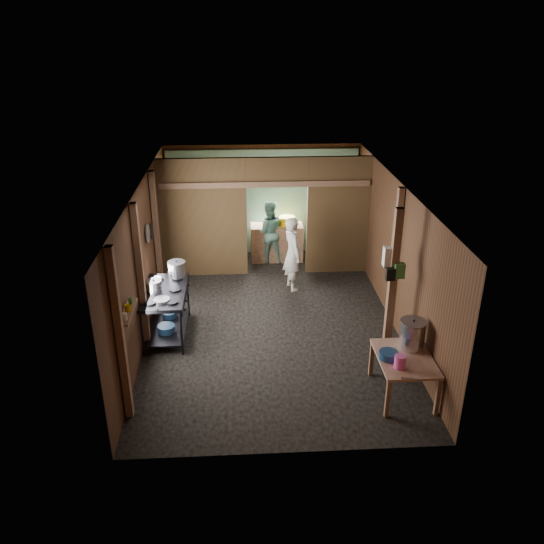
{
  "coord_description": "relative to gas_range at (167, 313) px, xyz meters",
  "views": [
    {
      "loc": [
        -0.53,
        -9.07,
        5.13
      ],
      "look_at": [
        0.0,
        -0.2,
        1.1
      ],
      "focal_mm": 36.48,
      "sensor_mm": 36.0,
      "label": 1
    }
  ],
  "objects": [
    {
      "name": "wash_basin",
      "position": [
        3.45,
        -1.96,
        0.26
      ],
      "size": [
        0.37,
        0.37,
        0.11
      ],
      "primitive_type": "cylinder",
      "rotation": [
        0.0,
        0.0,
        -0.39
      ],
      "color": "navy",
      "rests_on": "prep_table"
    },
    {
      "name": "bag_black",
      "position": [
        3.66,
        -0.99,
        1.11
      ],
      "size": [
        0.14,
        0.1,
        0.2
      ],
      "primitive_type": "cube",
      "color": "black",
      "rests_on": "post_free"
    },
    {
      "name": "stock_pot",
      "position": [
        3.87,
        -1.69,
        0.42
      ],
      "size": [
        0.52,
        0.52,
        0.47
      ],
      "primitive_type": null,
      "rotation": [
        0.0,
        0.0,
        -0.37
      ],
      "color": "silver",
      "rests_on": "prep_table"
    },
    {
      "name": "pink_bucket",
      "position": [
        3.55,
        -2.21,
        0.31
      ],
      "size": [
        0.21,
        0.21,
        0.19
      ],
      "primitive_type": "cylinder",
      "rotation": [
        0.0,
        0.0,
        -0.4
      ],
      "color": "#F259BE",
      "rests_on": "prep_table"
    },
    {
      "name": "stove_pot_large",
      "position": [
        0.17,
        0.55,
        0.58
      ],
      "size": [
        0.38,
        0.38,
        0.33
      ],
      "primitive_type": null,
      "rotation": [
        0.0,
        0.0,
        -0.22
      ],
      "color": "silver",
      "rests_on": "gas_range"
    },
    {
      "name": "jar_white",
      "position": [
        -0.27,
        -1.96,
        1.02
      ],
      "size": [
        0.07,
        0.07,
        0.1
      ],
      "primitive_type": "cylinder",
      "color": "white",
      "rests_on": "wall_shelf"
    },
    {
      "name": "post_left_a",
      "position": [
        -0.3,
        -2.21,
        0.86
      ],
      "size": [
        0.1,
        0.12,
        2.6
      ],
      "primitive_type": "cube",
      "color": "#A07355",
      "rests_on": "floor"
    },
    {
      "name": "post_left_c",
      "position": [
        -0.3,
        1.59,
        0.86
      ],
      "size": [
        0.1,
        0.12,
        2.6
      ],
      "primitive_type": "cube",
      "color": "#A07355",
      "rests_on": "floor"
    },
    {
      "name": "bag_green",
      "position": [
        3.8,
        -0.97,
        1.16
      ],
      "size": [
        0.16,
        0.12,
        0.24
      ],
      "primitive_type": "cube",
      "color": "#3D8541",
      "rests_on": "post_free"
    },
    {
      "name": "floor",
      "position": [
        1.88,
        0.39,
        -0.44
      ],
      "size": [
        4.5,
        7.0,
        0.0
      ],
      "primitive_type": "cube",
      "color": "black",
      "rests_on": "ground"
    },
    {
      "name": "gas_range",
      "position": [
        0.0,
        0.0,
        0.0
      ],
      "size": [
        0.77,
        1.49,
        0.88
      ],
      "primitive_type": null,
      "color": "black",
      "rests_on": "floor"
    },
    {
      "name": "back_counter",
      "position": [
        2.18,
        3.34,
        -0.02
      ],
      "size": [
        1.2,
        0.5,
        0.85
      ],
      "primitive_type": "cube",
      "color": "#A07355",
      "rests_on": "floor"
    },
    {
      "name": "bag_white",
      "position": [
        3.68,
        -0.83,
        1.34
      ],
      "size": [
        0.22,
        0.15,
        0.32
      ],
      "primitive_type": "cube",
      "color": "white",
      "rests_on": "post_free"
    },
    {
      "name": "stove_pot_med",
      "position": [
        -0.17,
        -0.03,
        0.54
      ],
      "size": [
        0.35,
        0.35,
        0.23
      ],
      "primitive_type": null,
      "rotation": [
        0.0,
        0.0,
        0.35
      ],
      "color": "silver",
      "rests_on": "gas_range"
    },
    {
      "name": "prep_table",
      "position": [
        3.71,
        -1.96,
        -0.12
      ],
      "size": [
        0.8,
        1.1,
        0.65
      ],
      "primitive_type": null,
      "color": "tan",
      "rests_on": "floor"
    },
    {
      "name": "jar_green",
      "position": [
        -0.27,
        -1.49,
        1.02
      ],
      "size": [
        0.06,
        0.06,
        0.1
      ],
      "primitive_type": "cylinder",
      "color": "#3D8541",
      "rests_on": "wall_shelf"
    },
    {
      "name": "wall_clock",
      "position": [
        2.13,
        3.79,
        1.46
      ],
      "size": [
        0.2,
        0.03,
        0.2
      ],
      "primitive_type": "cylinder",
      "rotation": [
        1.57,
        0.0,
        0.0
      ],
      "color": "white",
      "rests_on": "wall_back"
    },
    {
      "name": "wall_shelf",
      "position": [
        -0.27,
        -1.71,
        0.96
      ],
      "size": [
        0.14,
        0.8,
        0.03
      ],
      "primitive_type": "cube",
      "color": "#A07355",
      "rests_on": "wall_left"
    },
    {
      "name": "frying_pan",
      "position": [
        0.0,
        -0.4,
        0.46
      ],
      "size": [
        0.35,
        0.53,
        0.07
      ],
      "primitive_type": null,
      "rotation": [
        0.0,
        0.0,
        0.17
      ],
      "color": "gray",
      "rests_on": "gas_range"
    },
    {
      "name": "blue_tub_back",
      "position": [
        0.0,
        0.34,
        -0.22
      ],
      "size": [
        0.27,
        0.27,
        0.11
      ],
      "primitive_type": "cylinder",
      "color": "navy",
      "rests_on": "gas_range"
    },
    {
      "name": "yellow_tub",
      "position": [
        2.42,
        3.34,
        0.51
      ],
      "size": [
        0.36,
        0.36,
        0.2
      ],
      "primitive_type": "cylinder",
      "color": "#CB9700",
      "rests_on": "back_counter"
    },
    {
      "name": "jar_yellow",
      "position": [
        -0.27,
        -1.71,
        1.02
      ],
      "size": [
        0.08,
        0.08,
        0.1
      ],
      "primitive_type": "cylinder",
      "color": "#CB9700",
      "rests_on": "wall_shelf"
    },
    {
      "name": "post_left_b",
      "position": [
        -0.3,
        -0.41,
        0.86
      ],
      "size": [
        0.1,
        0.12,
        2.6
      ],
      "primitive_type": "cube",
      "color": "#A07355",
      "rests_on": "floor"
    },
    {
      "name": "knife",
      "position": [
        3.65,
        -2.49,
        0.21
      ],
      "size": [
        0.3,
        0.08,
        0.01
      ],
      "primitive_type": "cube",
      "rotation": [
        0.0,
        0.0,
        -0.14
      ],
      "color": "silver",
      "rests_on": "prep_table"
    },
    {
      "name": "stove_saucepan",
      "position": [
        -0.17,
        0.36,
        0.49
      ],
      "size": [
        0.15,
        0.15,
        0.09
      ],
      "primitive_type": "cylinder",
      "rotation": [
        0.0,
        0.0,
        -0.01
      ],
      "color": "silver",
      "rests_on": "gas_range"
    },
    {
      "name": "partition_right",
      "position": [
        3.46,
        2.59,
        0.86
      ],
      "size": [
        1.35,
        0.1,
        2.6
      ],
      "primitive_type": "cube",
      "color": "brown",
      "rests_on": "floor"
    },
    {
      "name": "pan_lid_small",
      "position": [
        -0.33,
        1.19,
        1.11
      ],
      "size": [
        0.03,
        0.3,
        0.3
      ],
      "primitive_type": "cylinder",
      "rotation": [
        0.0,
        1.57,
        0.0
      ],
      "color": "black",
      "rests_on": "wall_left"
    },
    {
      "name": "post_right",
      "position": [
        4.06,
        0.19,
        0.86
      ],
      "size": [
        0.1,
        0.12,
        2.6
      ],
      "primitive_type": "cube",
      "color": "#A07355",
      "rests_on": "floor"
    },
    {
      "name": "turquoise_panel",
      "position": [
        1.88,
        3.83,
        0.81
      ],
      "size": [
        4.4,
        0.06,
        2.5
      ],
      "primitive_type": "cube",
      "color": "#77BCB7",
      "rests_on": "wall_back"
    },
    {
      "name": "pan_lid_big",
      "position": [
        -0.33,
        0.79,
        1.21
      ],
      "size": [
        0.03,
        0.34,
        0.34
      ],
      "primitive_type": "cylinder",
      "rotation": [
        0.0,
        1.57,
        0.0
      ],
      "color": "gray",
      "rests_on": "wall_left"
    },
    {
      "name": "blue_tub_front",
      "position": [
        0.0,
        -0.2,
        -0.21
      ],
      "size": [
        0.31,
        0.31,
        0.13
      ],
      "primitive_type": "cylinder",
      "color": "navy",
      "rests_on": "gas_range"
    },
    {
      "name": "wall_back",
      "position": [
        1.88,
        3.89,
        0.86
      ],
      "size": [
        4.5,
        0.0,
        2.6
      ],
      "primitive_type": "cube",
      "color": "#53301C",
      "rests_on": "ground"
    },
    {
      "name": "cross_beam",
      "position": [
        1.88,
        2.54,
        1.61
      ],
      "size": [
        4.4,
        0.12,
        0.12
      ],
      "primitive_type": "cube",
      "color": "#A07355",
      "rests_on": "wall_left"
    },
    {
      "name": "worker_back",
      "position": [
        1.99,
        3.24,
        0.29
      ],
      "size": [
        0.73,
        0.58,
        1.46
      ],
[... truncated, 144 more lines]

